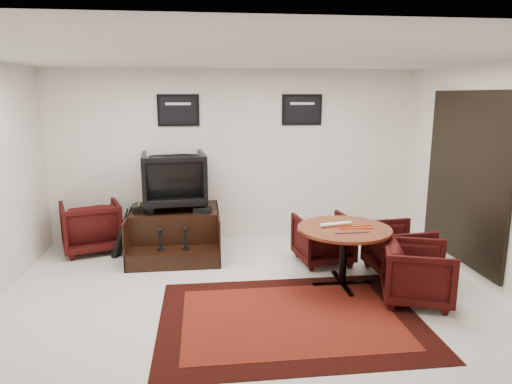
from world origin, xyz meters
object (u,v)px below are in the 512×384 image
meeting_table (344,235)px  table_chair_back (323,236)px  table_chair_window (398,246)px  shine_podium (176,233)px  table_chair_corner (418,271)px  armchair_side (91,224)px  shine_chair (174,177)px

meeting_table → table_chair_back: size_ratio=1.52×
table_chair_back → table_chair_window: bearing=143.2°
table_chair_window → meeting_table: bearing=104.6°
shine_podium → table_chair_window: (3.06, -1.18, 0.06)m
shine_podium → table_chair_corner: (2.90, -2.06, 0.07)m
armchair_side → table_chair_corner: armchair_side is taller
table_chair_window → table_chair_corner: 0.90m
table_chair_back → meeting_table: bearing=85.4°
shine_chair → table_chair_corner: shine_chair is taller
shine_chair → table_chair_corner: bearing=137.5°
table_chair_back → table_chair_window: size_ratio=1.02×
table_chair_window → table_chair_corner: table_chair_corner is taller
table_chair_window → shine_podium: bearing=63.5°
armchair_side → table_chair_window: bearing=143.1°
table_chair_corner → shine_chair: bearing=71.0°
table_chair_window → table_chair_back: bearing=55.0°
shine_podium → table_chair_corner: 3.56m
shine_chair → table_chair_corner: 3.73m
shine_chair → armchair_side: size_ratio=1.12×
armchair_side → table_chair_corner: bearing=132.4°
meeting_table → table_chair_back: bearing=92.7°
shine_chair → table_chair_back: size_ratio=1.25×
shine_chair → armchair_side: shine_chair is taller
shine_podium → armchair_side: (-1.31, 0.24, 0.12)m
shine_podium → table_chair_back: table_chair_back is taller
table_chair_window → table_chair_corner: (-0.15, -0.89, 0.01)m
table_chair_corner → shine_podium: bearing=72.8°
shine_chair → meeting_table: bearing=137.9°
meeting_table → table_chair_back: (-0.04, 0.83, -0.29)m
armchair_side → table_chair_back: armchair_side is taller
shine_chair → meeting_table: shine_chair is taller
shine_podium → table_chair_back: (2.15, -0.66, 0.07)m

